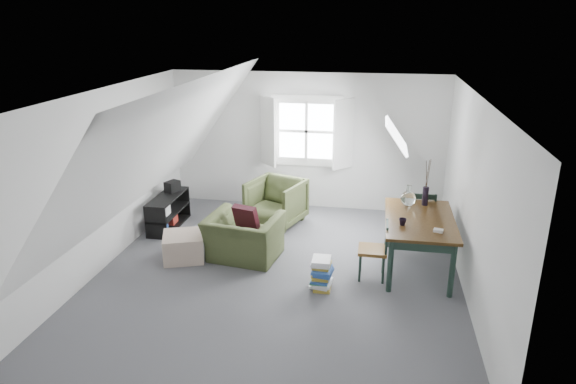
% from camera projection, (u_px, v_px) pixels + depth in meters
% --- Properties ---
extents(floor, '(5.50, 5.50, 0.00)m').
position_uv_depth(floor, '(278.00, 273.00, 7.24)').
color(floor, '#4F4F54').
rests_on(floor, ground).
extents(ceiling, '(5.50, 5.50, 0.00)m').
position_uv_depth(ceiling, '(277.00, 95.00, 6.43)').
color(ceiling, white).
rests_on(ceiling, wall_back).
extents(wall_back, '(5.00, 0.00, 5.00)m').
position_uv_depth(wall_back, '(307.00, 142.00, 9.39)').
color(wall_back, silver).
rests_on(wall_back, ground).
extents(wall_front, '(5.00, 0.00, 5.00)m').
position_uv_depth(wall_front, '(214.00, 293.00, 4.27)').
color(wall_front, silver).
rests_on(wall_front, ground).
extents(wall_left, '(0.00, 5.50, 5.50)m').
position_uv_depth(wall_left, '(104.00, 179.00, 7.25)').
color(wall_left, silver).
rests_on(wall_left, ground).
extents(wall_right, '(0.00, 5.50, 5.50)m').
position_uv_depth(wall_right, '(473.00, 200.00, 6.42)').
color(wall_right, silver).
rests_on(wall_right, ground).
extents(slope_left, '(3.19, 5.50, 4.48)m').
position_uv_depth(slope_left, '(165.00, 146.00, 6.92)').
color(slope_left, white).
rests_on(slope_left, wall_left).
extents(slope_right, '(3.19, 5.50, 4.48)m').
position_uv_depth(slope_right, '(399.00, 156.00, 6.41)').
color(slope_right, white).
rests_on(slope_right, wall_right).
extents(dormer_window, '(1.71, 0.35, 1.30)m').
position_uv_depth(dormer_window, '(306.00, 132.00, 9.26)').
color(dormer_window, white).
rests_on(dormer_window, wall_back).
extents(skylight, '(0.35, 0.75, 0.47)m').
position_uv_depth(skylight, '(396.00, 136.00, 7.63)').
color(skylight, white).
rests_on(skylight, slope_right).
extents(armchair_near, '(1.15, 1.04, 0.67)m').
position_uv_depth(armchair_near, '(244.00, 258.00, 7.68)').
color(armchair_near, '#374121').
rests_on(armchair_near, floor).
extents(armchair_far, '(1.09, 1.10, 0.79)m').
position_uv_depth(armchair_far, '(276.00, 223.00, 8.97)').
color(armchair_far, '#374121').
rests_on(armchair_far, floor).
extents(throw_pillow, '(0.42, 0.31, 0.38)m').
position_uv_depth(throw_pillow, '(246.00, 217.00, 7.63)').
color(throw_pillow, '#380F18').
rests_on(throw_pillow, armchair_near).
extents(ottoman, '(0.74, 0.74, 0.38)m').
position_uv_depth(ottoman, '(184.00, 246.00, 7.61)').
color(ottoman, tan).
rests_on(ottoman, floor).
extents(dining_table, '(0.94, 1.57, 0.79)m').
position_uv_depth(dining_table, '(419.00, 225.00, 7.12)').
color(dining_table, '#36220E').
rests_on(dining_table, floor).
extents(demijohn, '(0.22, 0.22, 0.31)m').
position_uv_depth(demijohn, '(408.00, 198.00, 7.49)').
color(demijohn, silver).
rests_on(demijohn, dining_table).
extents(vase_twigs, '(0.09, 0.10, 0.69)m').
position_uv_depth(vase_twigs, '(425.00, 195.00, 7.54)').
color(vase_twigs, black).
rests_on(vase_twigs, dining_table).
extents(cup, '(0.13, 0.13, 0.09)m').
position_uv_depth(cup, '(402.00, 225.00, 6.85)').
color(cup, black).
rests_on(cup, dining_table).
extents(paper_box, '(0.14, 0.11, 0.04)m').
position_uv_depth(paper_box, '(438.00, 231.00, 6.63)').
color(paper_box, white).
rests_on(paper_box, dining_table).
extents(dining_chair_far, '(0.42, 0.42, 0.89)m').
position_uv_depth(dining_chair_far, '(421.00, 216.00, 8.02)').
color(dining_chair_far, brown).
rests_on(dining_chair_far, floor).
extents(dining_chair_near, '(0.39, 0.39, 0.82)m').
position_uv_depth(dining_chair_near, '(375.00, 249.00, 6.98)').
color(dining_chair_near, brown).
rests_on(dining_chair_near, floor).
extents(media_shelf, '(0.36, 1.09, 0.56)m').
position_uv_depth(media_shelf, '(168.00, 214.00, 8.71)').
color(media_shelf, black).
rests_on(media_shelf, floor).
extents(electronics_box, '(0.25, 0.29, 0.20)m').
position_uv_depth(electronics_box, '(172.00, 187.00, 8.85)').
color(electronics_box, black).
rests_on(electronics_box, media_shelf).
extents(magazine_stack, '(0.32, 0.38, 0.42)m').
position_uv_depth(magazine_stack, '(322.00, 274.00, 6.77)').
color(magazine_stack, '#B29933').
rests_on(magazine_stack, floor).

